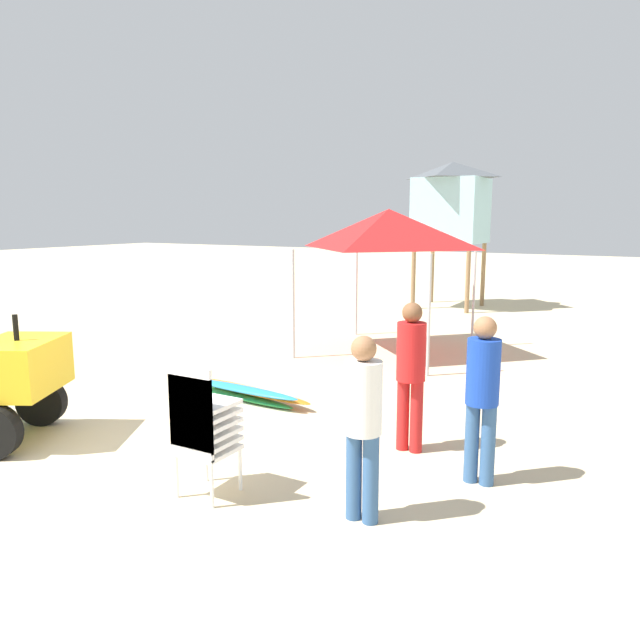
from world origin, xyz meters
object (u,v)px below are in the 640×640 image
object	(u,v)px
surfboard_pile	(243,391)
lifeguard_near_center	(482,389)
lifeguard_near_left	(411,367)
lifeguard_tower	(451,202)
stacked_plastic_chairs	(200,422)
popup_canopy	(389,229)
lifeguard_near_right	(363,417)

from	to	relation	value
surfboard_pile	lifeguard_near_center	distance (m)	3.95
lifeguard_near_left	lifeguard_near_center	distance (m)	1.02
lifeguard_near_center	lifeguard_tower	xyz separation A→B (m)	(-3.98, 11.29, 2.03)
stacked_plastic_chairs	lifeguard_near_center	distance (m)	2.70
lifeguard_near_center	popup_canopy	bearing A→B (deg)	122.43
stacked_plastic_chairs	popup_canopy	size ratio (longest dim) A/B	0.47
lifeguard_near_center	surfboard_pile	bearing A→B (deg)	163.60
stacked_plastic_chairs	lifeguard_near_center	world-z (taller)	lifeguard_near_center
stacked_plastic_chairs	lifeguard_tower	xyz separation A→B (m)	(-1.82, 12.89, 2.24)
stacked_plastic_chairs	surfboard_pile	xyz separation A→B (m)	(-1.55, 2.69, -0.63)
surfboard_pile	lifeguard_near_left	world-z (taller)	lifeguard_near_left
stacked_plastic_chairs	lifeguard_tower	bearing A→B (deg)	98.05
lifeguard_near_left	lifeguard_near_right	distance (m)	1.72
lifeguard_near_right	lifeguard_tower	xyz separation A→B (m)	(-3.30, 12.54, 2.05)
popup_canopy	lifeguard_near_left	bearing A→B (deg)	-63.54
lifeguard_near_center	lifeguard_tower	bearing A→B (deg)	109.42
lifeguard_tower	lifeguard_near_center	bearing A→B (deg)	-70.58
surfboard_pile	lifeguard_tower	bearing A→B (deg)	91.55
stacked_plastic_chairs	lifeguard_tower	world-z (taller)	lifeguard_tower
popup_canopy	lifeguard_tower	world-z (taller)	lifeguard_tower
surfboard_pile	popup_canopy	world-z (taller)	popup_canopy
stacked_plastic_chairs	surfboard_pile	size ratio (longest dim) A/B	0.54
lifeguard_near_center	lifeguard_near_right	distance (m)	1.42
surfboard_pile	stacked_plastic_chairs	bearing A→B (deg)	-60.14
stacked_plastic_chairs	popup_canopy	world-z (taller)	popup_canopy
stacked_plastic_chairs	popup_canopy	distance (m)	6.84
stacked_plastic_chairs	lifeguard_near_right	distance (m)	1.54
lifeguard_near_center	lifeguard_tower	distance (m)	12.14
lifeguard_near_left	popup_canopy	world-z (taller)	popup_canopy
lifeguard_near_left	lifeguard_tower	bearing A→B (deg)	105.82
lifeguard_near_left	lifeguard_tower	size ratio (longest dim) A/B	0.41
lifeguard_near_right	lifeguard_tower	bearing A→B (deg)	104.77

